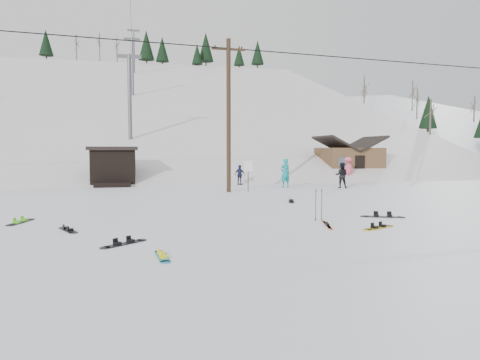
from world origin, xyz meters
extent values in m
plane|color=white|center=(0.00, 0.00, 0.00)|extent=(200.00, 200.00, 0.00)
cube|color=silver|center=(0.00, 55.00, -12.00)|extent=(60.00, 85.24, 65.97)
cube|color=white|center=(38.00, 50.00, -11.00)|extent=(45.66, 93.98, 54.59)
cylinder|color=#3A2819|center=(2.00, 14.00, 4.50)|extent=(0.26, 0.26, 9.00)
cube|color=#3A2819|center=(2.00, 14.00, 8.40)|extent=(2.00, 0.12, 0.12)
cylinder|color=black|center=(2.00, 14.00, 8.52)|extent=(0.08, 0.08, 0.12)
cylinder|color=#595B60|center=(3.10, 13.60, 0.90)|extent=(0.07, 0.07, 1.80)
cube|color=white|center=(3.10, 13.56, 1.55)|extent=(0.50, 0.04, 0.60)
cube|color=black|center=(-5.00, 21.00, 1.25)|extent=(3.00, 3.00, 2.50)
cube|color=black|center=(-5.00, 21.00, 2.62)|extent=(3.40, 3.40, 0.25)
cube|color=black|center=(-5.00, 19.20, 0.15)|extent=(2.40, 1.20, 0.30)
cylinder|color=#595B60|center=(-4.00, 30.00, 7.25)|extent=(0.36, 0.36, 8.00)
cube|color=#595B60|center=(-4.00, 30.00, 11.05)|extent=(2.20, 0.30, 0.30)
cylinder|color=#595B60|center=(-4.00, 50.00, 13.75)|extent=(0.36, 0.36, 8.00)
cube|color=#595B60|center=(-4.00, 50.00, 17.55)|extent=(2.20, 0.30, 0.30)
cylinder|color=#595B60|center=(-4.00, 70.00, 20.25)|extent=(0.36, 0.36, 8.00)
cube|color=#595B60|center=(-4.00, 70.00, 24.05)|extent=(2.20, 0.30, 0.30)
cube|color=brown|center=(15.00, 24.00, 1.35)|extent=(5.00, 4.00, 2.70)
cube|color=black|center=(13.65, 24.00, 3.05)|extent=(2.69, 4.40, 1.43)
cube|color=black|center=(16.35, 24.00, 3.05)|extent=(2.69, 4.40, 1.43)
cube|color=black|center=(15.00, 21.98, 1.10)|extent=(0.90, 0.06, 1.90)
cube|color=teal|center=(-2.66, -0.97, 0.01)|extent=(0.33, 1.06, 0.02)
cylinder|color=teal|center=(-2.71, -0.45, 0.01)|extent=(0.24, 0.24, 0.02)
cylinder|color=teal|center=(-2.62, -1.49, 0.01)|extent=(0.24, 0.24, 0.02)
cube|color=yellow|center=(-2.68, -0.78, 0.06)|extent=(0.18, 0.14, 0.07)
cube|color=yellow|center=(-2.65, -1.16, 0.06)|extent=(0.18, 0.14, 0.07)
cube|color=#B33112|center=(2.86, 1.98, 0.01)|extent=(0.51, 1.53, 0.02)
cube|color=black|center=(2.86, 1.98, 0.06)|extent=(0.15, 0.29, 0.07)
cube|color=#B33112|center=(2.91, 2.13, 0.01)|extent=(0.51, 1.53, 0.02)
cube|color=black|center=(2.91, 2.13, 0.06)|extent=(0.15, 0.29, 0.07)
cylinder|color=black|center=(2.89, 3.03, 0.54)|extent=(0.02, 0.02, 1.09)
cylinder|color=black|center=(2.89, 3.03, 0.05)|extent=(0.08, 0.08, 0.01)
cylinder|color=black|center=(2.89, 3.03, 1.07)|extent=(0.03, 0.03, 0.10)
cylinder|color=black|center=(3.12, 3.03, 0.54)|extent=(0.02, 0.02, 1.09)
cylinder|color=black|center=(3.12, 3.03, 0.05)|extent=(0.08, 0.08, 0.01)
cylinder|color=black|center=(3.12, 3.03, 1.07)|extent=(0.03, 0.03, 0.10)
cube|color=black|center=(-3.58, 0.63, 0.01)|extent=(1.08, 0.95, 0.02)
cylinder|color=black|center=(-3.13, 1.00, 0.01)|extent=(0.27, 0.27, 0.02)
cylinder|color=black|center=(-4.04, 0.26, 0.01)|extent=(0.27, 0.27, 0.02)
cube|color=black|center=(-3.42, 0.77, 0.06)|extent=(0.23, 0.24, 0.08)
cube|color=black|center=(-3.75, 0.50, 0.06)|extent=(0.23, 0.24, 0.08)
cube|color=black|center=(-5.35, 3.03, 0.01)|extent=(0.70, 1.08, 0.02)
cylinder|color=black|center=(-5.59, 3.52, 0.01)|extent=(0.25, 0.25, 0.02)
cylinder|color=black|center=(-5.11, 2.55, 0.01)|extent=(0.25, 0.25, 0.02)
cube|color=black|center=(-5.44, 3.21, 0.06)|extent=(0.22, 0.20, 0.07)
cube|color=black|center=(-5.27, 2.86, 0.06)|extent=(0.22, 0.20, 0.07)
cube|color=black|center=(-7.19, 4.97, 0.01)|extent=(0.62, 1.26, 0.03)
cylinder|color=black|center=(-7.01, 5.56, 0.01)|extent=(0.28, 0.28, 0.03)
cylinder|color=black|center=(-7.36, 4.38, 0.01)|extent=(0.28, 0.28, 0.03)
cube|color=#50C517|center=(-7.12, 5.18, 0.07)|extent=(0.24, 0.20, 0.08)
cube|color=#50C517|center=(-7.25, 4.76, 0.07)|extent=(0.24, 0.20, 0.08)
cube|color=black|center=(5.66, 3.21, 0.01)|extent=(1.34, 0.81, 0.03)
cylinder|color=black|center=(6.27, 2.95, 0.01)|extent=(0.31, 0.31, 0.03)
cylinder|color=black|center=(5.04, 3.47, 0.01)|extent=(0.31, 0.31, 0.03)
cube|color=black|center=(5.88, 3.12, 0.07)|extent=(0.24, 0.26, 0.09)
cube|color=black|center=(5.44, 3.30, 0.07)|extent=(0.24, 0.26, 0.09)
cube|color=gold|center=(4.27, 1.21, 0.01)|extent=(1.19, 0.73, 0.02)
cylinder|color=gold|center=(4.81, 1.45, 0.01)|extent=(0.27, 0.27, 0.02)
cylinder|color=gold|center=(3.73, 0.97, 0.01)|extent=(0.27, 0.27, 0.02)
cube|color=black|center=(4.47, 1.30, 0.06)|extent=(0.21, 0.24, 0.08)
cube|color=black|center=(4.08, 1.12, 0.06)|extent=(0.21, 0.24, 0.08)
cube|color=black|center=(3.99, 8.55, 0.01)|extent=(0.60, 1.12, 0.02)
cylinder|color=black|center=(4.17, 9.07, 0.01)|extent=(0.25, 0.25, 0.02)
cylinder|color=black|center=(3.81, 8.04, 0.01)|extent=(0.25, 0.25, 0.02)
cube|color=black|center=(4.05, 8.74, 0.06)|extent=(0.21, 0.19, 0.07)
cube|color=black|center=(3.92, 8.37, 0.06)|extent=(0.21, 0.19, 0.07)
imported|color=#0E888C|center=(6.29, 16.09, 0.97)|extent=(0.79, 0.61, 1.93)
imported|color=black|center=(9.76, 14.85, 0.84)|extent=(1.03, 0.97, 1.68)
imported|color=#F55674|center=(13.20, 20.64, 0.97)|extent=(1.42, 1.10, 1.94)
imported|color=#1A2043|center=(3.82, 18.88, 0.72)|extent=(0.86, 0.83, 1.45)
camera|label=1|loc=(-3.12, -10.97, 2.49)|focal=32.00mm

